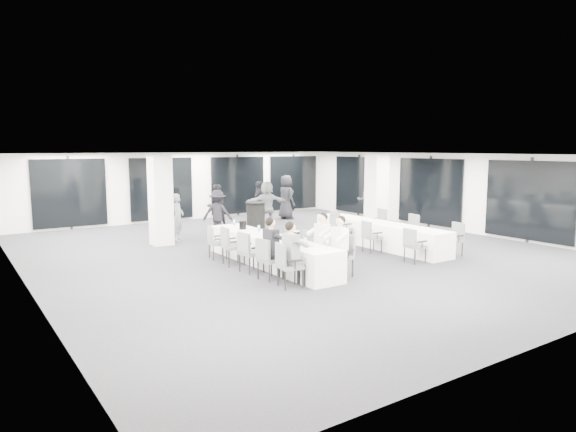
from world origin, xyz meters
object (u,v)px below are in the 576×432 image
(chair_main_left_second, at_px, (268,256))
(chair_main_right_far, at_px, (266,234))
(banquet_table_side, at_px, (379,234))
(chair_side_left_near, at_px, (413,243))
(chair_side_right_near, at_px, (455,237))
(banquet_table_main, at_px, (270,251))
(chair_main_left_near, at_px, (287,262))
(chair_main_left_mid, at_px, (249,250))
(chair_side_left_mid, at_px, (370,235))
(standing_guest_e, at_px, (286,194))
(standing_guest_h, at_px, (368,198))
(standing_guest_f, at_px, (267,200))
(chair_main_right_near, at_px, (343,253))
(standing_guest_a, at_px, (178,214))
(standing_guest_d, at_px, (259,199))
(standing_guest_b, at_px, (216,204))
(chair_main_right_mid, at_px, (305,245))
(chair_side_right_far, at_px, (378,222))
(standing_guest_c, at_px, (218,210))
(chair_side_right_mid, at_px, (410,228))
(cocktail_table, at_px, (256,216))
(chair_main_right_second, at_px, (325,249))
(chair_main_left_far, at_px, (215,240))
(ice_bucket_near, at_px, (295,237))
(chair_side_left_far, at_px, (339,226))
(chair_main_left_fourth, at_px, (230,243))
(chair_main_right_fourth, at_px, (284,240))

(chair_main_left_second, bearing_deg, chair_main_right_far, 140.83)
(banquet_table_side, relative_size, chair_side_left_near, 5.50)
(banquet_table_side, bearing_deg, chair_side_right_near, -68.84)
(banquet_table_main, height_order, chair_main_left_near, chair_main_left_near)
(chair_main_right_far, relative_size, chair_side_right_near, 1.01)
(chair_main_left_mid, bearing_deg, chair_main_right_far, 133.21)
(chair_side_left_mid, bearing_deg, standing_guest_e, 173.04)
(chair_main_left_near, bearing_deg, chair_main_left_second, -169.99)
(banquet_table_side, bearing_deg, chair_main_left_mid, -172.64)
(standing_guest_h, bearing_deg, standing_guest_f, 14.52)
(chair_main_right_far, bearing_deg, chair_main_right_near, -168.25)
(banquet_table_main, xyz_separation_m, chair_main_left_second, (-0.83, -1.23, 0.18))
(chair_main_left_second, relative_size, chair_main_left_mid, 0.97)
(standing_guest_a, bearing_deg, standing_guest_d, -25.50)
(standing_guest_e, bearing_deg, standing_guest_a, 111.12)
(chair_main_left_second, xyz_separation_m, standing_guest_b, (2.39, 7.48, 0.38))
(chair_main_left_near, distance_m, standing_guest_f, 9.15)
(chair_main_right_mid, distance_m, standing_guest_f, 6.98)
(chair_side_right_far, xyz_separation_m, standing_guest_c, (-4.06, 3.57, 0.31))
(chair_side_left_near, bearing_deg, chair_side_right_mid, 136.71)
(cocktail_table, bearing_deg, standing_guest_e, 36.67)
(chair_main_left_second, height_order, chair_side_right_far, chair_side_right_far)
(chair_side_left_mid, bearing_deg, standing_guest_f, -175.25)
(banquet_table_main, xyz_separation_m, standing_guest_b, (1.56, 6.25, 0.56))
(chair_main_left_second, distance_m, standing_guest_b, 7.86)
(chair_main_left_near, xyz_separation_m, chair_main_right_second, (1.67, 0.77, -0.01))
(chair_main_right_near, distance_m, standing_guest_b, 8.19)
(chair_main_right_far, distance_m, chair_side_right_far, 4.12)
(chair_main_left_far, relative_size, chair_main_right_mid, 1.02)
(chair_main_right_far, bearing_deg, chair_side_right_mid, -101.56)
(standing_guest_e, xyz_separation_m, standing_guest_h, (1.87, -3.01, -0.02))
(chair_main_left_far, distance_m, standing_guest_d, 6.86)
(standing_guest_h, distance_m, ice_bucket_near, 8.53)
(chair_side_left_near, xyz_separation_m, chair_side_right_near, (1.66, -0.01, 0.01))
(banquet_table_side, xyz_separation_m, chair_side_left_far, (-0.84, 0.88, 0.22))
(chair_side_right_near, xyz_separation_m, standing_guest_a, (-5.52, 6.52, 0.34))
(chair_main_left_fourth, xyz_separation_m, chair_main_left_far, (0.01, 0.90, -0.06))
(standing_guest_f, bearing_deg, chair_main_right_second, 87.72)
(chair_main_right_fourth, relative_size, standing_guest_c, 0.49)
(chair_main_left_second, height_order, chair_main_right_second, chair_main_left_second)
(standing_guest_b, distance_m, standing_guest_f, 2.07)
(chair_main_left_mid, height_order, chair_side_left_near, chair_main_left_mid)
(chair_side_right_mid, bearing_deg, chair_main_right_second, 114.59)
(chair_main_left_second, relative_size, standing_guest_d, 0.51)
(cocktail_table, relative_size, chair_main_left_second, 1.08)
(standing_guest_e, bearing_deg, chair_main_left_near, 145.48)
(banquet_table_side, distance_m, chair_main_left_fourth, 4.94)
(banquet_table_side, height_order, ice_bucket_near, ice_bucket_near)
(chair_main_left_far, relative_size, standing_guest_h, 0.44)
(chair_main_left_second, bearing_deg, chair_main_right_second, 81.62)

